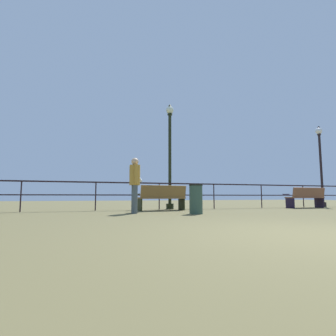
{
  "coord_description": "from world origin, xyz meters",
  "views": [
    {
      "loc": [
        -3.08,
        -2.61,
        0.51
      ],
      "look_at": [
        0.19,
        6.81,
        1.56
      ],
      "focal_mm": 28.63,
      "sensor_mm": 36.0,
      "label": 1
    }
  ],
  "objects_px": {
    "bench_near_left": "(162,197)",
    "person_by_bench": "(135,181)",
    "lamppost_center": "(170,151)",
    "seagull_on_rail": "(140,180)",
    "trash_bin": "(196,199)",
    "lamppost_right": "(321,159)",
    "bench_near_right": "(306,197)"
  },
  "relations": [
    {
      "from": "seagull_on_rail",
      "to": "trash_bin",
      "type": "relative_size",
      "value": 0.41
    },
    {
      "from": "bench_near_right",
      "to": "lamppost_right",
      "type": "xyz_separation_m",
      "value": [
        2.02,
        0.92,
        1.88
      ]
    },
    {
      "from": "person_by_bench",
      "to": "trash_bin",
      "type": "xyz_separation_m",
      "value": [
        1.64,
        -0.79,
        -0.52
      ]
    },
    {
      "from": "person_by_bench",
      "to": "trash_bin",
      "type": "distance_m",
      "value": 1.89
    },
    {
      "from": "bench_near_left",
      "to": "lamppost_center",
      "type": "distance_m",
      "value": 2.14
    },
    {
      "from": "bench_near_left",
      "to": "lamppost_center",
      "type": "height_order",
      "value": "lamppost_center"
    },
    {
      "from": "lamppost_right",
      "to": "lamppost_center",
      "type": "bearing_deg",
      "value": -180.0
    },
    {
      "from": "bench_near_left",
      "to": "lamppost_center",
      "type": "relative_size",
      "value": 0.41
    },
    {
      "from": "bench_near_left",
      "to": "lamppost_right",
      "type": "distance_m",
      "value": 8.92
    },
    {
      "from": "bench_near_left",
      "to": "trash_bin",
      "type": "bearing_deg",
      "value": -80.16
    },
    {
      "from": "lamppost_center",
      "to": "lamppost_right",
      "type": "xyz_separation_m",
      "value": [
        8.06,
        0.0,
        0.05
      ]
    },
    {
      "from": "trash_bin",
      "to": "seagull_on_rail",
      "type": "bearing_deg",
      "value": 109.65
    },
    {
      "from": "lamppost_right",
      "to": "trash_bin",
      "type": "distance_m",
      "value": 9.04
    },
    {
      "from": "lamppost_center",
      "to": "person_by_bench",
      "type": "bearing_deg",
      "value": -130.86
    },
    {
      "from": "bench_near_left",
      "to": "bench_near_right",
      "type": "bearing_deg",
      "value": 0.01
    },
    {
      "from": "lamppost_center",
      "to": "trash_bin",
      "type": "bearing_deg",
      "value": -94.92
    },
    {
      "from": "trash_bin",
      "to": "bench_near_right",
      "type": "bearing_deg",
      "value": 18.17
    },
    {
      "from": "bench_near_right",
      "to": "lamppost_right",
      "type": "bearing_deg",
      "value": 24.39
    },
    {
      "from": "person_by_bench",
      "to": "seagull_on_rail",
      "type": "distance_m",
      "value": 2.11
    },
    {
      "from": "lamppost_center",
      "to": "trash_bin",
      "type": "xyz_separation_m",
      "value": [
        -0.26,
        -2.98,
        -1.9
      ]
    },
    {
      "from": "lamppost_right",
      "to": "person_by_bench",
      "type": "height_order",
      "value": "lamppost_right"
    },
    {
      "from": "lamppost_center",
      "to": "person_by_bench",
      "type": "distance_m",
      "value": 3.21
    },
    {
      "from": "seagull_on_rail",
      "to": "bench_near_left",
      "type": "bearing_deg",
      "value": -48.84
    },
    {
      "from": "seagull_on_rail",
      "to": "person_by_bench",
      "type": "bearing_deg",
      "value": -107.71
    },
    {
      "from": "seagull_on_rail",
      "to": "trash_bin",
      "type": "xyz_separation_m",
      "value": [
        1.0,
        -2.8,
        -0.68
      ]
    },
    {
      "from": "lamppost_center",
      "to": "person_by_bench",
      "type": "xyz_separation_m",
      "value": [
        -1.9,
        -2.19,
        -1.37
      ]
    },
    {
      "from": "bench_near_left",
      "to": "person_by_bench",
      "type": "height_order",
      "value": "person_by_bench"
    },
    {
      "from": "person_by_bench",
      "to": "bench_near_left",
      "type": "bearing_deg",
      "value": 44.84
    },
    {
      "from": "bench_near_right",
      "to": "lamppost_center",
      "type": "bearing_deg",
      "value": 171.36
    },
    {
      "from": "lamppost_center",
      "to": "bench_near_right",
      "type": "bearing_deg",
      "value": -8.64
    },
    {
      "from": "lamppost_center",
      "to": "person_by_bench",
      "type": "relative_size",
      "value": 2.59
    },
    {
      "from": "lamppost_right",
      "to": "seagull_on_rail",
      "type": "bearing_deg",
      "value": -178.87
    }
  ]
}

